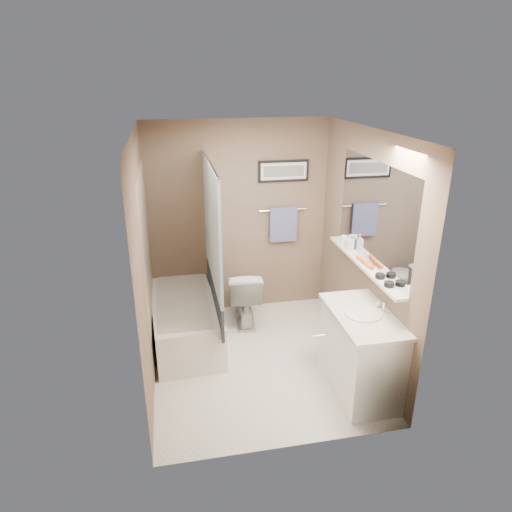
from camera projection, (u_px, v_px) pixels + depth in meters
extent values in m
plane|color=silver|center=(259.00, 360.00, 4.91)|extent=(2.50, 2.50, 0.00)
cube|color=white|center=(259.00, 133.00, 4.02)|extent=(2.20, 2.50, 0.04)
cube|color=brown|center=(239.00, 220.00, 5.58)|extent=(2.20, 0.04, 2.40)
cube|color=brown|center=(292.00, 319.00, 3.34)|extent=(2.20, 0.04, 2.40)
cube|color=brown|center=(146.00, 265.00, 4.27)|extent=(0.04, 2.50, 2.40)
cube|color=brown|center=(362.00, 249.00, 4.66)|extent=(0.04, 2.50, 2.40)
cube|color=beige|center=(148.00, 264.00, 4.80)|extent=(0.02, 1.55, 2.00)
cylinder|color=silver|center=(210.00, 162.00, 4.53)|extent=(0.02, 1.55, 0.02)
cube|color=white|center=(212.00, 224.00, 4.77)|extent=(0.03, 1.45, 1.28)
cube|color=#243344|center=(215.00, 294.00, 5.08)|extent=(0.03, 1.45, 0.36)
cube|color=silver|center=(374.00, 214.00, 4.36)|extent=(0.02, 1.60, 1.00)
cube|color=silver|center=(363.00, 264.00, 4.55)|extent=(0.12, 1.60, 0.03)
cylinder|color=silver|center=(283.00, 210.00, 5.63)|extent=(0.60, 0.02, 0.02)
cube|color=#888DC6|center=(283.00, 224.00, 5.68)|extent=(0.34, 0.05, 0.44)
cube|color=black|center=(284.00, 171.00, 5.46)|extent=(0.62, 0.02, 0.26)
cube|color=white|center=(284.00, 171.00, 5.45)|extent=(0.56, 0.00, 0.20)
cube|color=#595959|center=(284.00, 171.00, 5.45)|extent=(0.50, 0.00, 0.13)
cube|color=silver|center=(361.00, 335.00, 3.51)|extent=(0.80, 0.02, 2.00)
cylinder|color=silver|center=(318.00, 336.00, 3.49)|extent=(0.10, 0.02, 0.02)
cube|color=white|center=(184.00, 320.00, 5.21)|extent=(0.79, 1.54, 0.50)
cube|color=beige|center=(183.00, 301.00, 5.11)|extent=(0.56, 1.36, 0.02)
imported|color=silver|center=(244.00, 295.00, 5.56)|extent=(0.46, 0.73, 0.71)
cube|color=white|center=(361.00, 355.00, 4.31)|extent=(0.51, 0.91, 0.80)
cube|color=beige|center=(364.00, 316.00, 4.15)|extent=(0.54, 0.96, 0.04)
cylinder|color=silver|center=(363.00, 313.00, 4.14)|extent=(0.34, 0.34, 0.01)
cylinder|color=white|center=(384.00, 307.00, 4.16)|extent=(0.02, 0.02, 0.10)
sphere|color=silver|center=(379.00, 304.00, 4.26)|extent=(0.05, 0.05, 0.05)
cylinder|color=black|center=(389.00, 284.00, 4.04)|extent=(0.09, 0.09, 0.04)
cylinder|color=black|center=(380.00, 276.00, 4.20)|extent=(0.09, 0.09, 0.04)
cylinder|color=#DA5E1E|center=(367.00, 264.00, 4.46)|extent=(0.06, 0.22, 0.04)
cylinder|color=orange|center=(363.00, 260.00, 4.54)|extent=(0.07, 0.22, 0.04)
cube|color=#F092C5|center=(357.00, 256.00, 4.70)|extent=(0.05, 0.16, 0.01)
cylinder|color=white|center=(344.00, 240.00, 5.01)|extent=(0.08, 0.08, 0.10)
imported|color=#999999|center=(350.00, 242.00, 4.86)|extent=(0.08, 0.08, 0.17)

